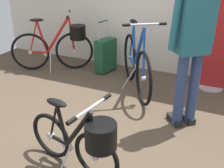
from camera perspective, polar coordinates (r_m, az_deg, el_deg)
ground_plane at (r=3.01m, az=-0.19°, el=-10.70°), size 6.10×6.10×0.00m
floor_banner_stand at (r=4.05m, az=20.96°, el=8.58°), size 0.60×0.36×1.62m
folding_bike_foreground at (r=2.39m, az=-5.96°, el=-11.17°), size 0.98×0.53×0.70m
display_bike_left at (r=3.85m, az=4.95°, el=4.11°), size 0.85×1.27×1.03m
display_bike_right at (r=4.64m, az=-10.72°, el=8.02°), size 1.19×0.72×0.93m
visitor_near_wall at (r=2.91m, az=16.35°, el=9.17°), size 0.42×0.39×1.75m
rolling_suitcase at (r=4.50m, az=-1.33°, el=5.95°), size 0.26×0.39×0.83m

